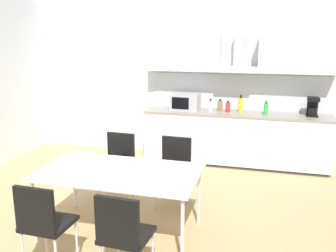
{
  "coord_description": "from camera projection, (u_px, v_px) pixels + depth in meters",
  "views": [
    {
      "loc": [
        1.54,
        -3.66,
        2.11
      ],
      "look_at": [
        0.33,
        0.77,
        1.0
      ],
      "focal_mm": 40.0,
      "sensor_mm": 36.0,
      "label": 1
    }
  ],
  "objects": [
    {
      "name": "chair_near_right",
      "position": [
        123.0,
        231.0,
        3.11
      ],
      "size": [
        0.42,
        0.42,
        0.87
      ],
      "color": "black",
      "rests_on": "ground_plane"
    },
    {
      "name": "backsplash_tile",
      "position": [
        239.0,
        92.0,
        6.37
      ],
      "size": [
        3.02,
        0.02,
        0.6
      ],
      "primitive_type": "cube",
      "color": "silver",
      "rests_on": "kitchen_counter"
    },
    {
      "name": "bottle_green",
      "position": [
        266.0,
        109.0,
        5.98
      ],
      "size": [
        0.07,
        0.07,
        0.22
      ],
      "color": "green",
      "rests_on": "kitchen_counter"
    },
    {
      "name": "chair_far_right",
      "position": [
        174.0,
        165.0,
        4.7
      ],
      "size": [
        0.42,
        0.42,
        0.87
      ],
      "color": "black",
      "rests_on": "ground_plane"
    },
    {
      "name": "kitchen_counter",
      "position": [
        235.0,
        138.0,
        6.26
      ],
      "size": [
        3.04,
        0.65,
        0.88
      ],
      "color": "#333333",
      "rests_on": "ground_plane"
    },
    {
      "name": "bottle_brown",
      "position": [
        220.0,
        106.0,
        6.26
      ],
      "size": [
        0.08,
        0.08,
        0.2
      ],
      "color": "brown",
      "rests_on": "kitchen_counter"
    },
    {
      "name": "bottle_yellow",
      "position": [
        241.0,
        105.0,
        6.12
      ],
      "size": [
        0.08,
        0.08,
        0.29
      ],
      "color": "yellow",
      "rests_on": "kitchen_counter"
    },
    {
      "name": "bottle_red",
      "position": [
        228.0,
        107.0,
        6.17
      ],
      "size": [
        0.08,
        0.08,
        0.19
      ],
      "color": "red",
      "rests_on": "kitchen_counter"
    },
    {
      "name": "chair_far_left",
      "position": [
        118.0,
        160.0,
        4.89
      ],
      "size": [
        0.41,
        0.41,
        0.87
      ],
      "color": "black",
      "rests_on": "ground_plane"
    },
    {
      "name": "ground_plane",
      "position": [
        123.0,
        224.0,
        4.32
      ],
      "size": [
        8.19,
        8.32,
        0.02
      ],
      "primitive_type": "cube",
      "color": "tan"
    },
    {
      "name": "chair_near_left",
      "position": [
        43.0,
        219.0,
        3.3
      ],
      "size": [
        0.41,
        0.41,
        0.87
      ],
      "color": "black",
      "rests_on": "ground_plane"
    },
    {
      "name": "coffee_maker",
      "position": [
        313.0,
        107.0,
        5.84
      ],
      "size": [
        0.18,
        0.19,
        0.3
      ],
      "color": "black",
      "rests_on": "kitchen_counter"
    },
    {
      "name": "bottle_white",
      "position": [
        210.0,
        106.0,
        6.25
      ],
      "size": [
        0.07,
        0.07,
        0.21
      ],
      "color": "white",
      "rests_on": "kitchen_counter"
    },
    {
      "name": "dining_table",
      "position": [
        120.0,
        174.0,
        3.96
      ],
      "size": [
        1.69,
        0.94,
        0.72
      ],
      "color": "white",
      "rests_on": "ground_plane"
    },
    {
      "name": "microwave",
      "position": [
        185.0,
        102.0,
        6.34
      ],
      "size": [
        0.48,
        0.35,
        0.28
      ],
      "color": "#ADADB2",
      "rests_on": "kitchen_counter"
    },
    {
      "name": "wall_back",
      "position": [
        181.0,
        74.0,
        6.63
      ],
      "size": [
        6.55,
        0.1,
        2.9
      ],
      "primitive_type": "cube",
      "color": "silver",
      "rests_on": "ground_plane"
    },
    {
      "name": "upper_wall_cabinets",
      "position": [
        240.0,
        54.0,
        6.07
      ],
      "size": [
        3.02,
        0.4,
        0.61
      ],
      "color": "silver"
    },
    {
      "name": "pendant_lamp",
      "position": [
        117.0,
        84.0,
        3.74
      ],
      "size": [
        0.32,
        0.32,
        0.22
      ],
      "primitive_type": "cone",
      "color": "silver"
    }
  ]
}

